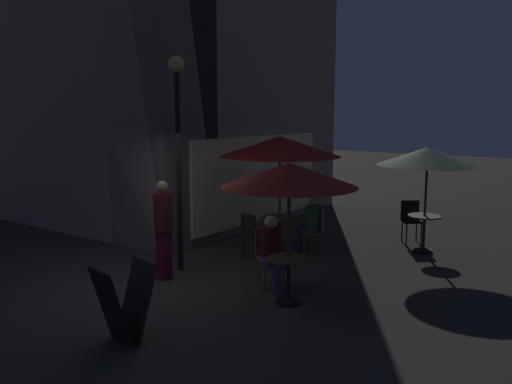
{
  "coord_description": "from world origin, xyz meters",
  "views": [
    {
      "loc": [
        -5.85,
        -6.21,
        2.89
      ],
      "look_at": [
        1.49,
        -1.01,
        1.51
      ],
      "focal_mm": 36.8,
      "sensor_mm": 36.0,
      "label": 1
    }
  ],
  "objects_px": {
    "street_lamp_near_corner": "(178,130)",
    "patron_seated_1": "(311,221)",
    "cafe_chair_2": "(252,231)",
    "cafe_chair_3": "(411,217)",
    "menu_sandwich_board": "(124,304)",
    "patio_umbrella_2": "(428,157)",
    "patron_standing_2": "(163,230)",
    "patio_umbrella_0": "(289,175)",
    "patio_umbrella_1": "(280,147)",
    "cafe_table_0": "(288,272)",
    "cafe_chair_1": "(318,228)",
    "cafe_chair_0": "(269,251)",
    "cafe_table_2": "(424,227)",
    "patron_seated_0": "(272,247)",
    "cafe_table_1": "(279,226)"
  },
  "relations": [
    {
      "from": "street_lamp_near_corner",
      "to": "patron_seated_1",
      "type": "distance_m",
      "value": 3.34
    },
    {
      "from": "patron_seated_1",
      "to": "cafe_chair_2",
      "type": "bearing_deg",
      "value": 30.02
    },
    {
      "from": "cafe_chair_3",
      "to": "patron_seated_1",
      "type": "height_order",
      "value": "patron_seated_1"
    },
    {
      "from": "cafe_chair_2",
      "to": "cafe_chair_3",
      "type": "distance_m",
      "value": 3.78
    },
    {
      "from": "menu_sandwich_board",
      "to": "patio_umbrella_2",
      "type": "xyz_separation_m",
      "value": [
        6.47,
        -1.68,
        1.47
      ]
    },
    {
      "from": "patron_standing_2",
      "to": "patio_umbrella_0",
      "type": "bearing_deg",
      "value": 122.24
    },
    {
      "from": "patio_umbrella_2",
      "to": "menu_sandwich_board",
      "type": "bearing_deg",
      "value": 165.41
    },
    {
      "from": "patio_umbrella_1",
      "to": "cafe_table_0",
      "type": "bearing_deg",
      "value": -144.56
    },
    {
      "from": "cafe_table_0",
      "to": "cafe_chair_3",
      "type": "relative_size",
      "value": 0.76
    },
    {
      "from": "cafe_chair_1",
      "to": "patron_seated_1",
      "type": "bearing_deg",
      "value": -0.0
    },
    {
      "from": "patio_umbrella_2",
      "to": "cafe_chair_1",
      "type": "relative_size",
      "value": 2.4
    },
    {
      "from": "cafe_chair_1",
      "to": "patron_standing_2",
      "type": "relative_size",
      "value": 0.53
    },
    {
      "from": "cafe_chair_0",
      "to": "cafe_chair_2",
      "type": "xyz_separation_m",
      "value": [
        1.15,
        1.18,
        -0.03
      ]
    },
    {
      "from": "patron_standing_2",
      "to": "patio_umbrella_2",
      "type": "bearing_deg",
      "value": 170.72
    },
    {
      "from": "cafe_chair_2",
      "to": "patron_standing_2",
      "type": "relative_size",
      "value": 0.53
    },
    {
      "from": "menu_sandwich_board",
      "to": "patron_seated_1",
      "type": "relative_size",
      "value": 0.85
    },
    {
      "from": "patio_umbrella_0",
      "to": "cafe_chair_0",
      "type": "bearing_deg",
      "value": 53.93
    },
    {
      "from": "cafe_table_2",
      "to": "cafe_chair_1",
      "type": "height_order",
      "value": "cafe_chair_1"
    },
    {
      "from": "patio_umbrella_1",
      "to": "patron_seated_1",
      "type": "relative_size",
      "value": 2.1
    },
    {
      "from": "cafe_table_0",
      "to": "patio_umbrella_2",
      "type": "relative_size",
      "value": 0.33
    },
    {
      "from": "menu_sandwich_board",
      "to": "cafe_table_0",
      "type": "distance_m",
      "value": 2.55
    },
    {
      "from": "patron_seated_0",
      "to": "patron_seated_1",
      "type": "relative_size",
      "value": 1.03
    },
    {
      "from": "cafe_table_1",
      "to": "patio_umbrella_1",
      "type": "relative_size",
      "value": 0.31
    },
    {
      "from": "cafe_table_2",
      "to": "patio_umbrella_1",
      "type": "bearing_deg",
      "value": 124.27
    },
    {
      "from": "cafe_chair_0",
      "to": "cafe_table_0",
      "type": "bearing_deg",
      "value": 0.0
    },
    {
      "from": "street_lamp_near_corner",
      "to": "patron_seated_0",
      "type": "bearing_deg",
      "value": -86.63
    },
    {
      "from": "menu_sandwich_board",
      "to": "patio_umbrella_2",
      "type": "relative_size",
      "value": 0.46
    },
    {
      "from": "patio_umbrella_0",
      "to": "patron_standing_2",
      "type": "distance_m",
      "value": 2.64
    },
    {
      "from": "cafe_table_1",
      "to": "cafe_table_2",
      "type": "height_order",
      "value": "cafe_table_2"
    },
    {
      "from": "cafe_chair_3",
      "to": "patron_standing_2",
      "type": "relative_size",
      "value": 0.54
    },
    {
      "from": "cafe_chair_0",
      "to": "cafe_chair_2",
      "type": "bearing_deg",
      "value": 171.95
    },
    {
      "from": "cafe_table_2",
      "to": "cafe_chair_0",
      "type": "height_order",
      "value": "cafe_chair_0"
    },
    {
      "from": "menu_sandwich_board",
      "to": "patio_umbrella_1",
      "type": "relative_size",
      "value": 0.41
    },
    {
      "from": "cafe_chair_1",
      "to": "cafe_chair_2",
      "type": "distance_m",
      "value": 1.4
    },
    {
      "from": "patio_umbrella_1",
      "to": "cafe_chair_2",
      "type": "relative_size",
      "value": 2.71
    },
    {
      "from": "cafe_table_0",
      "to": "cafe_table_1",
      "type": "distance_m",
      "value": 2.97
    },
    {
      "from": "cafe_chair_1",
      "to": "cafe_chair_2",
      "type": "xyz_separation_m",
      "value": [
        -1.08,
        0.89,
        0.02
      ]
    },
    {
      "from": "patio_umbrella_0",
      "to": "patio_umbrella_2",
      "type": "distance_m",
      "value": 4.17
    },
    {
      "from": "cafe_table_1",
      "to": "patron_standing_2",
      "type": "height_order",
      "value": "patron_standing_2"
    },
    {
      "from": "street_lamp_near_corner",
      "to": "cafe_chair_2",
      "type": "relative_size",
      "value": 4.22
    },
    {
      "from": "cafe_table_1",
      "to": "patron_seated_0",
      "type": "bearing_deg",
      "value": -150.21
    },
    {
      "from": "patron_seated_0",
      "to": "patron_standing_2",
      "type": "height_order",
      "value": "patron_standing_2"
    },
    {
      "from": "street_lamp_near_corner",
      "to": "patron_seated_1",
      "type": "xyz_separation_m",
      "value": [
        2.37,
        -1.4,
        -1.89
      ]
    },
    {
      "from": "street_lamp_near_corner",
      "to": "patron_standing_2",
      "type": "relative_size",
      "value": 2.23
    },
    {
      "from": "cafe_table_1",
      "to": "cafe_chair_2",
      "type": "relative_size",
      "value": 0.85
    },
    {
      "from": "patio_umbrella_2",
      "to": "cafe_chair_1",
      "type": "distance_m",
      "value": 2.63
    },
    {
      "from": "cafe_table_0",
      "to": "patio_umbrella_2",
      "type": "distance_m",
      "value": 4.43
    },
    {
      "from": "street_lamp_near_corner",
      "to": "cafe_chair_2",
      "type": "distance_m",
      "value": 2.5
    },
    {
      "from": "menu_sandwich_board",
      "to": "cafe_chair_1",
      "type": "relative_size",
      "value": 1.1
    },
    {
      "from": "patio_umbrella_1",
      "to": "patron_seated_0",
      "type": "bearing_deg",
      "value": -150.21
    }
  ]
}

